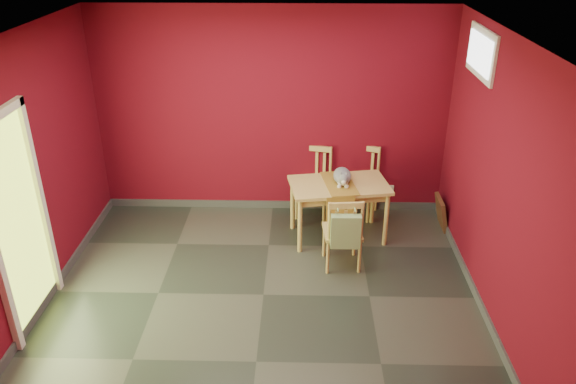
{
  "coord_description": "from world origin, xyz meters",
  "views": [
    {
      "loc": [
        0.39,
        -4.86,
        3.62
      ],
      "look_at": [
        0.25,
        0.45,
        1.0
      ],
      "focal_mm": 35.0,
      "sensor_mm": 36.0,
      "label": 1
    }
  ],
  "objects_px": {
    "cat": "(342,173)",
    "picture_frame": "(441,212)",
    "chair_near": "(343,231)",
    "tote_bag": "(346,231)",
    "chair_far_left": "(314,181)",
    "dining_table": "(339,190)",
    "chair_far_right": "(361,180)"
  },
  "relations": [
    {
      "from": "chair_near",
      "to": "dining_table",
      "type": "bearing_deg",
      "value": 91.11
    },
    {
      "from": "dining_table",
      "to": "chair_near",
      "type": "distance_m",
      "value": 0.69
    },
    {
      "from": "chair_far_right",
      "to": "picture_frame",
      "type": "relative_size",
      "value": 2.28
    },
    {
      "from": "chair_far_left",
      "to": "tote_bag",
      "type": "distance_m",
      "value": 1.53
    },
    {
      "from": "dining_table",
      "to": "chair_far_left",
      "type": "distance_m",
      "value": 0.7
    },
    {
      "from": "chair_near",
      "to": "cat",
      "type": "height_order",
      "value": "cat"
    },
    {
      "from": "dining_table",
      "to": "tote_bag",
      "type": "height_order",
      "value": "tote_bag"
    },
    {
      "from": "chair_far_left",
      "to": "picture_frame",
      "type": "height_order",
      "value": "chair_far_left"
    },
    {
      "from": "chair_far_left",
      "to": "chair_far_right",
      "type": "relative_size",
      "value": 1.0
    },
    {
      "from": "chair_far_left",
      "to": "chair_far_right",
      "type": "distance_m",
      "value": 0.62
    },
    {
      "from": "tote_bag",
      "to": "picture_frame",
      "type": "xyz_separation_m",
      "value": [
        1.32,
        1.17,
        -0.38
      ]
    },
    {
      "from": "dining_table",
      "to": "chair_far_left",
      "type": "bearing_deg",
      "value": 114.92
    },
    {
      "from": "tote_bag",
      "to": "chair_far_right",
      "type": "bearing_deg",
      "value": 78.64
    },
    {
      "from": "chair_near",
      "to": "picture_frame",
      "type": "height_order",
      "value": "chair_near"
    },
    {
      "from": "chair_far_right",
      "to": "tote_bag",
      "type": "height_order",
      "value": "chair_far_right"
    },
    {
      "from": "chair_far_right",
      "to": "picture_frame",
      "type": "distance_m",
      "value": 1.11
    },
    {
      "from": "picture_frame",
      "to": "tote_bag",
      "type": "bearing_deg",
      "value": -138.45
    },
    {
      "from": "picture_frame",
      "to": "cat",
      "type": "bearing_deg",
      "value": -170.0
    },
    {
      "from": "chair_far_right",
      "to": "cat",
      "type": "height_order",
      "value": "cat"
    },
    {
      "from": "tote_bag",
      "to": "chair_near",
      "type": "bearing_deg",
      "value": 92.95
    },
    {
      "from": "dining_table",
      "to": "tote_bag",
      "type": "relative_size",
      "value": 2.8
    },
    {
      "from": "chair_far_left",
      "to": "cat",
      "type": "relative_size",
      "value": 2.05
    },
    {
      "from": "cat",
      "to": "picture_frame",
      "type": "height_order",
      "value": "cat"
    },
    {
      "from": "tote_bag",
      "to": "picture_frame",
      "type": "bearing_deg",
      "value": 41.55
    },
    {
      "from": "cat",
      "to": "picture_frame",
      "type": "xyz_separation_m",
      "value": [
        1.31,
        0.23,
        -0.64
      ]
    },
    {
      "from": "tote_bag",
      "to": "dining_table",
      "type": "bearing_deg",
      "value": 91.56
    },
    {
      "from": "chair_far_left",
      "to": "chair_near",
      "type": "xyz_separation_m",
      "value": [
        0.3,
        -1.28,
        -0.01
      ]
    },
    {
      "from": "cat",
      "to": "chair_far_right",
      "type": "bearing_deg",
      "value": 31.34
    },
    {
      "from": "chair_far_left",
      "to": "chair_far_right",
      "type": "height_order",
      "value": "chair_far_right"
    },
    {
      "from": "cat",
      "to": "picture_frame",
      "type": "relative_size",
      "value": 1.11
    },
    {
      "from": "chair_near",
      "to": "tote_bag",
      "type": "relative_size",
      "value": 1.98
    },
    {
      "from": "chair_far_right",
      "to": "picture_frame",
      "type": "bearing_deg",
      "value": -19.85
    }
  ]
}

